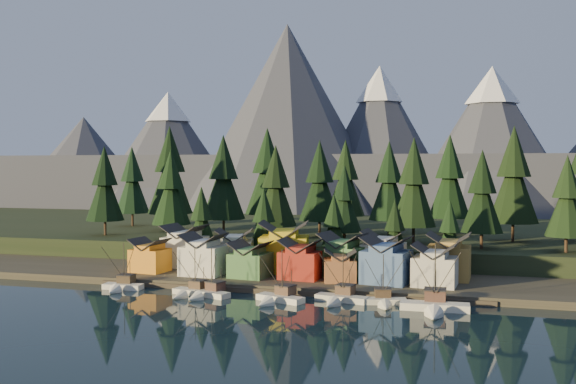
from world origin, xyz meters
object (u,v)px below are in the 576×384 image
(boat_0, at_px, (121,280))
(boat_6, at_px, (435,299))
(house_back_1, at_px, (235,248))
(boat_1, at_px, (190,286))
(boat_2, at_px, (207,287))
(house_front_0, at_px, (150,254))
(boat_5, at_px, (384,294))
(house_front_1, at_px, (203,253))
(boat_4, at_px, (339,292))
(house_back_0, at_px, (185,245))
(boat_3, at_px, (277,292))

(boat_0, bearing_deg, boat_6, -5.40)
(boat_0, xyz_separation_m, house_back_1, (16.61, 21.96, 4.22))
(boat_0, bearing_deg, boat_1, -7.37)
(boat_0, distance_m, boat_1, 16.00)
(boat_2, height_order, house_front_0, boat_2)
(boat_5, height_order, house_back_1, house_back_1)
(boat_1, xyz_separation_m, boat_5, (37.53, 1.56, 0.02))
(boat_2, relative_size, boat_6, 0.79)
(boat_1, relative_size, house_front_1, 1.12)
(boat_0, height_order, boat_4, boat_4)
(house_front_0, xyz_separation_m, house_back_1, (17.27, 8.11, 0.93))
(boat_2, distance_m, house_back_0, 29.92)
(boat_1, bearing_deg, boat_4, 16.98)
(boat_6, distance_m, house_back_0, 64.40)
(boat_1, bearing_deg, boat_6, 12.16)
(boat_5, xyz_separation_m, boat_6, (9.17, -3.20, 0.37))
(boat_4, height_order, boat_5, boat_4)
(boat_1, distance_m, boat_4, 29.36)
(boat_1, xyz_separation_m, boat_3, (18.10, -1.57, 0.11))
(boat_2, bearing_deg, house_back_0, 142.70)
(boat_2, xyz_separation_m, boat_5, (33.77, 2.34, -0.11))
(boat_4, bearing_deg, house_back_0, 162.80)
(boat_4, bearing_deg, boat_1, -165.71)
(boat_6, bearing_deg, house_front_1, 161.22)
(boat_0, bearing_deg, boat_5, -2.43)
(boat_0, bearing_deg, house_front_0, 90.05)
(boat_4, relative_size, house_front_1, 1.23)
(boat_5, bearing_deg, boat_6, -30.84)
(house_back_0, bearing_deg, boat_0, -95.33)
(boat_5, bearing_deg, house_front_0, 154.31)
(boat_2, distance_m, boat_6, 42.95)
(house_back_0, height_order, house_back_1, house_back_0)
(boat_0, distance_m, boat_4, 45.27)
(boat_4, distance_m, boat_5, 8.20)
(boat_6, distance_m, house_front_0, 65.57)
(house_front_1, bearing_deg, boat_3, -35.14)
(house_front_1, bearing_deg, house_back_1, 66.80)
(boat_1, xyz_separation_m, boat_4, (29.33, 1.44, 0.07))
(boat_5, bearing_deg, boat_0, 168.68)
(house_front_0, height_order, house_back_0, house_back_0)
(boat_5, distance_m, house_back_1, 43.01)
(boat_2, xyz_separation_m, boat_6, (42.94, -0.86, 0.26))
(boat_6, distance_m, house_back_1, 52.50)
(boat_3, relative_size, boat_6, 0.81)
(boat_1, bearing_deg, house_front_1, 117.32)
(boat_4, height_order, boat_6, boat_6)
(boat_2, bearing_deg, boat_0, -165.90)
(boat_0, distance_m, boat_2, 19.81)
(boat_5, bearing_deg, boat_2, 172.37)
(boat_3, distance_m, house_back_1, 30.65)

